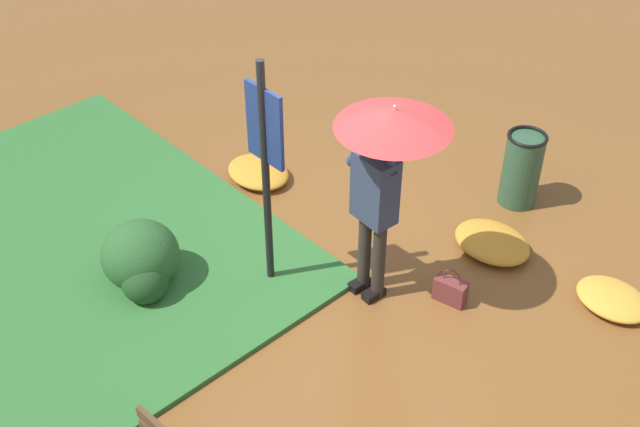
# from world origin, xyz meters

# --- Properties ---
(ground_plane) EXTENTS (18.00, 18.00, 0.00)m
(ground_plane) POSITION_xyz_m (0.00, 0.00, 0.00)
(ground_plane) COLOR brown
(grass_verge) EXTENTS (4.80, 4.00, 0.05)m
(grass_verge) POSITION_xyz_m (-2.31, -1.81, 0.03)
(grass_verge) COLOR #2D662D
(grass_verge) RESTS_ON ground_plane
(person_with_umbrella) EXTENTS (0.96, 0.96, 2.04)m
(person_with_umbrella) POSITION_xyz_m (0.30, 0.16, 1.55)
(person_with_umbrella) COLOR #2D2823
(person_with_umbrella) RESTS_ON ground_plane
(info_sign_post) EXTENTS (0.44, 0.07, 2.30)m
(info_sign_post) POSITION_xyz_m (-0.53, -0.42, 1.44)
(info_sign_post) COLOR black
(info_sign_post) RESTS_ON ground_plane
(handbag) EXTENTS (0.32, 0.21, 0.37)m
(handbag) POSITION_xyz_m (0.81, 0.59, 0.13)
(handbag) COLOR brown
(handbag) RESTS_ON ground_plane
(trash_bin) EXTENTS (0.42, 0.42, 0.83)m
(trash_bin) POSITION_xyz_m (0.32, 2.30, 0.42)
(trash_bin) COLOR #2D5138
(trash_bin) RESTS_ON ground_plane
(shrub_cluster) EXTENTS (0.80, 0.72, 0.65)m
(shrub_cluster) POSITION_xyz_m (-1.28, -1.35, 0.30)
(shrub_cluster) COLOR #285628
(shrub_cluster) RESTS_ON ground_plane
(leaf_pile_near_person) EXTENTS (0.79, 0.63, 0.17)m
(leaf_pile_near_person) POSITION_xyz_m (0.63, 1.46, 0.09)
(leaf_pile_near_person) COLOR #C68428
(leaf_pile_near_person) RESTS_ON ground_plane
(leaf_pile_by_bench) EXTENTS (0.76, 0.61, 0.17)m
(leaf_pile_by_bench) POSITION_xyz_m (-1.90, 0.54, 0.08)
(leaf_pile_by_bench) COLOR #C68428
(leaf_pile_by_bench) RESTS_ON ground_plane
(leaf_pile_far_path) EXTENTS (0.69, 0.55, 0.15)m
(leaf_pile_far_path) POSITION_xyz_m (1.87, 1.63, 0.08)
(leaf_pile_far_path) COLOR gold
(leaf_pile_far_path) RESTS_ON ground_plane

